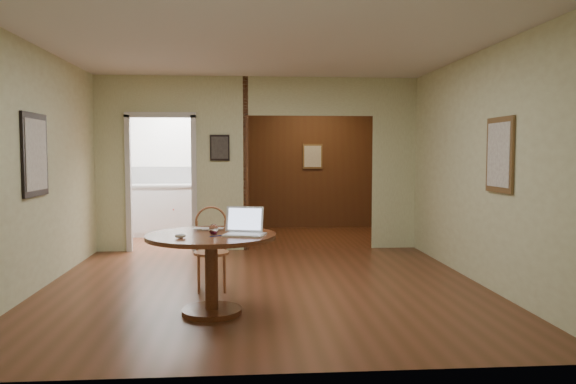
{
  "coord_description": "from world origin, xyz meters",
  "views": [
    {
      "loc": [
        -0.22,
        -6.26,
        1.52
      ],
      "look_at": [
        0.25,
        -0.2,
        1.1
      ],
      "focal_mm": 35.0,
      "sensor_mm": 36.0,
      "label": 1
    }
  ],
  "objects": [
    {
      "name": "mouse",
      "position": [
        -0.8,
        -1.24,
        0.78
      ],
      "size": [
        0.11,
        0.08,
        0.04
      ],
      "primitive_type": "ellipsoid",
      "rotation": [
        0.0,
        0.0,
        0.31
      ],
      "color": "white",
      "rests_on": "dining_table"
    },
    {
      "name": "closed_laptop",
      "position": [
        -0.58,
        -0.79,
        0.77
      ],
      "size": [
        0.31,
        0.22,
        0.02
      ],
      "primitive_type": "imported",
      "rotation": [
        0.0,
        0.0,
        -0.08
      ],
      "color": "silver",
      "rests_on": "dining_table"
    },
    {
      "name": "chair",
      "position": [
        -0.59,
        -0.03,
        0.51
      ],
      "size": [
        0.41,
        0.41,
        0.92
      ],
      "rotation": [
        0.0,
        0.0,
        0.06
      ],
      "color": "#985B36",
      "rests_on": "ground"
    },
    {
      "name": "pen",
      "position": [
        -0.48,
        -1.16,
        0.76
      ],
      "size": [
        0.12,
        0.08,
        0.01
      ],
      "primitive_type": "cylinder",
      "rotation": [
        0.0,
        1.57,
        0.56
      ],
      "color": "#0B1951",
      "rests_on": "dining_table"
    },
    {
      "name": "grocery_bag",
      "position": [
        -0.95,
        4.2,
        1.1
      ],
      "size": [
        0.39,
        0.36,
        0.31
      ],
      "primitive_type": "ellipsoid",
      "rotation": [
        0.0,
        0.0,
        0.34
      ],
      "color": "#C9AE93",
      "rests_on": "kitchen_cabinet"
    },
    {
      "name": "dining_table",
      "position": [
        -0.54,
        -1.01,
        0.56
      ],
      "size": [
        1.22,
        1.22,
        0.76
      ],
      "rotation": [
        0.0,
        0.0,
        0.07
      ],
      "color": "brown",
      "rests_on": "ground"
    },
    {
      "name": "floor",
      "position": [
        0.0,
        0.0,
        0.0
      ],
      "size": [
        5.0,
        5.0,
        0.0
      ],
      "primitive_type": "plane",
      "color": "#4E2916",
      "rests_on": "ground"
    },
    {
      "name": "open_laptop",
      "position": [
        -0.22,
        -1.06,
        0.83
      ],
      "size": [
        0.42,
        0.4,
        0.25
      ],
      "rotation": [
        0.0,
        0.0,
        -0.28
      ],
      "color": "white",
      "rests_on": "dining_table"
    },
    {
      "name": "room_shell",
      "position": [
        -0.47,
        3.1,
        1.29
      ],
      "size": [
        5.2,
        7.5,
        5.0
      ],
      "color": "silver",
      "rests_on": "ground"
    },
    {
      "name": "wine_glass",
      "position": [
        -0.51,
        -1.05,
        0.81
      ],
      "size": [
        0.09,
        0.09,
        0.1
      ],
      "primitive_type": null,
      "color": "white",
      "rests_on": "dining_table"
    },
    {
      "name": "kitchen_cabinet",
      "position": [
        -1.35,
        4.2,
        0.47
      ],
      "size": [
        2.06,
        0.6,
        0.94
      ],
      "color": "silver",
      "rests_on": "ground"
    }
  ]
}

